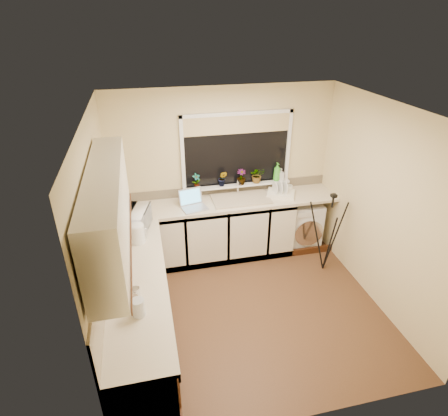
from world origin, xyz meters
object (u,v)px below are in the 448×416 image
at_px(tripod, 328,233).
at_px(laptop, 193,203).
at_px(washing_machine, 302,223).
at_px(dish_rack, 281,194).
at_px(cup_back, 288,189).
at_px(glass_jug, 138,308).
at_px(steel_jar, 136,293).
at_px(plant_a, 197,181).
at_px(cup_left, 134,300).
at_px(kettle, 137,234).
at_px(microwave, 134,220).
at_px(soap_bottle_clear, 281,174).
at_px(plant_d, 257,175).
at_px(plant_b, 223,178).
at_px(soap_bottle_green, 277,172).
at_px(plant_c, 241,177).

bearing_deg(tripod, laptop, 145.90).
xyz_separation_m(washing_machine, dish_rack, (-0.39, -0.01, 0.56)).
bearing_deg(cup_back, glass_jug, -136.77).
bearing_deg(steel_jar, plant_a, 65.38).
height_order(steel_jar, cup_left, steel_jar).
distance_m(kettle, steel_jar, 0.97).
height_order(microwave, cup_left, microwave).
bearing_deg(laptop, glass_jug, -124.49).
distance_m(laptop, soap_bottle_clear, 1.42).
height_order(dish_rack, plant_d, plant_d).
bearing_deg(soap_bottle_clear, dish_rack, -106.82).
xyz_separation_m(plant_b, soap_bottle_clear, (0.90, 0.02, -0.03)).
distance_m(laptop, plant_d, 1.07).
relative_size(plant_a, soap_bottle_green, 0.83).
relative_size(microwave, cup_left, 5.12).
relative_size(kettle, soap_bottle_green, 0.81).
height_order(microwave, plant_b, plant_b).
bearing_deg(glass_jug, plant_b, 60.36).
bearing_deg(tripod, cup_left, -170.55).
bearing_deg(plant_d, plant_a, -179.21).
xyz_separation_m(plant_a, soap_bottle_clear, (1.28, 0.02, -0.02)).
bearing_deg(microwave, kettle, -159.83).
xyz_separation_m(dish_rack, microwave, (-2.10, -0.49, 0.10)).
bearing_deg(dish_rack, cup_left, -113.93).
bearing_deg(microwave, cup_left, -165.95).
distance_m(kettle, plant_c, 1.83).
bearing_deg(cup_left, dish_rack, 41.15).
bearing_deg(plant_a, glass_jug, -111.73).
xyz_separation_m(steel_jar, plant_a, (0.90, 1.97, 0.21)).
xyz_separation_m(washing_machine, soap_bottle_green, (-0.39, 0.21, 0.82)).
height_order(washing_machine, plant_a, plant_a).
xyz_separation_m(washing_machine, cup_left, (-2.52, -1.88, 0.57)).
bearing_deg(glass_jug, cup_left, 104.54).
bearing_deg(kettle, tripod, 2.78).
xyz_separation_m(soap_bottle_green, soap_bottle_clear, (0.06, 0.00, -0.05)).
height_order(washing_machine, plant_c, plant_c).
xyz_separation_m(steel_jar, soap_bottle_green, (2.12, 1.99, 0.23)).
relative_size(tripod, cup_back, 8.61).
bearing_deg(plant_c, plant_d, 2.41).
distance_m(plant_a, soap_bottle_green, 1.22).
distance_m(soap_bottle_clear, cup_left, 3.04).
relative_size(tripod, plant_d, 4.95).
xyz_separation_m(plant_d, soap_bottle_green, (0.31, 0.01, 0.02)).
relative_size(washing_machine, plant_b, 3.17).
xyz_separation_m(dish_rack, plant_c, (-0.55, 0.20, 0.24)).
bearing_deg(soap_bottle_clear, steel_jar, -137.60).
bearing_deg(kettle, steel_jar, -92.31).
bearing_deg(glass_jug, washing_machine, 39.22).
distance_m(microwave, plant_a, 1.13).
bearing_deg(soap_bottle_clear, cup_left, -136.52).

